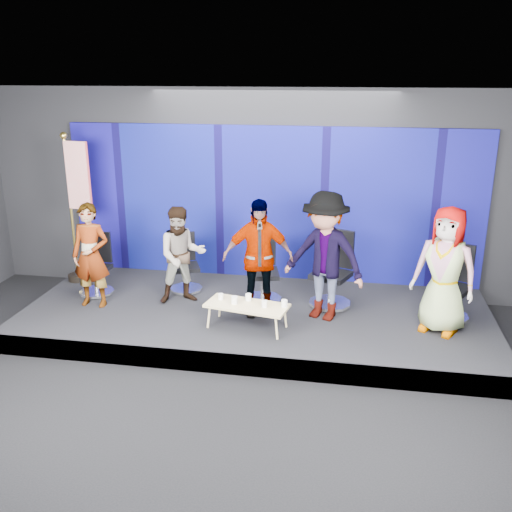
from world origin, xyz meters
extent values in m
plane|color=black|center=(0.00, 0.00, 0.00)|extent=(10.00, 10.00, 0.00)
cube|color=black|center=(0.00, 4.00, 1.75)|extent=(10.00, 0.02, 3.50)
cube|color=black|center=(0.00, 0.00, 3.50)|extent=(10.00, 8.00, 0.02)
cube|color=black|center=(0.00, 2.50, 0.15)|extent=(7.00, 3.00, 0.30)
cube|color=#0F0865|center=(0.00, 3.95, 1.60)|extent=(7.00, 0.08, 2.60)
cylinder|color=silver|center=(-2.66, 2.64, 0.33)|extent=(0.56, 0.56, 0.06)
cylinder|color=silver|center=(-2.66, 2.64, 0.54)|extent=(0.06, 0.06, 0.37)
cube|color=black|center=(-2.66, 2.64, 0.73)|extent=(0.45, 0.45, 0.06)
cube|color=black|center=(-2.65, 2.86, 1.03)|extent=(0.41, 0.05, 0.51)
imported|color=black|center=(-2.49, 2.22, 1.10)|extent=(0.59, 0.39, 1.60)
cylinder|color=silver|center=(-1.26, 3.03, 0.33)|extent=(0.70, 0.70, 0.05)
cylinder|color=silver|center=(-1.26, 3.03, 0.53)|extent=(0.06, 0.06, 0.35)
cube|color=black|center=(-1.26, 3.03, 0.71)|extent=(0.56, 0.56, 0.06)
cube|color=black|center=(-1.35, 3.22, 1.00)|extent=(0.37, 0.20, 0.49)
imported|color=black|center=(-1.18, 2.59, 1.06)|extent=(0.91, 0.82, 1.52)
cylinder|color=silver|center=(0.04, 2.79, 0.33)|extent=(0.73, 0.73, 0.06)
cylinder|color=silver|center=(0.04, 2.79, 0.56)|extent=(0.07, 0.07, 0.40)
cube|color=black|center=(0.04, 2.79, 0.77)|extent=(0.59, 0.59, 0.07)
cube|color=black|center=(-0.01, 3.03, 1.10)|extent=(0.44, 0.15, 0.56)
imported|color=black|center=(0.04, 2.34, 1.17)|extent=(1.09, 0.65, 1.75)
cylinder|color=silver|center=(1.09, 2.80, 0.33)|extent=(0.85, 0.85, 0.07)
cylinder|color=silver|center=(1.09, 2.80, 0.58)|extent=(0.08, 0.08, 0.44)
cube|color=black|center=(1.09, 2.80, 0.80)|extent=(0.68, 0.68, 0.08)
cube|color=black|center=(1.19, 3.05, 1.16)|extent=(0.47, 0.23, 0.60)
imported|color=black|center=(1.01, 2.36, 1.24)|extent=(1.39, 1.10, 1.88)
cylinder|color=silver|center=(2.81, 2.62, 0.33)|extent=(0.83, 0.83, 0.06)
cylinder|color=silver|center=(2.81, 2.62, 0.57)|extent=(0.07, 0.07, 0.41)
cube|color=black|center=(2.81, 2.62, 0.77)|extent=(0.66, 0.66, 0.07)
cube|color=black|center=(2.92, 2.84, 1.11)|extent=(0.43, 0.25, 0.56)
imported|color=black|center=(2.64, 2.20, 1.19)|extent=(1.03, 0.89, 1.77)
cube|color=tan|center=(-0.02, 1.82, 0.63)|extent=(1.22, 0.69, 0.04)
cylinder|color=tan|center=(-0.55, 1.73, 0.46)|extent=(0.03, 0.03, 0.32)
cylinder|color=tan|center=(-0.48, 2.10, 0.46)|extent=(0.03, 0.03, 0.32)
cylinder|color=tan|center=(0.44, 1.54, 0.46)|extent=(0.03, 0.03, 0.32)
cylinder|color=tan|center=(0.51, 1.91, 0.46)|extent=(0.03, 0.03, 0.32)
cylinder|color=white|center=(-0.42, 1.93, 0.70)|extent=(0.07, 0.07, 0.09)
cylinder|color=white|center=(-0.20, 1.82, 0.71)|extent=(0.09, 0.09, 0.11)
cylinder|color=white|center=(-0.03, 1.96, 0.70)|extent=(0.08, 0.08, 0.10)
cylinder|color=white|center=(0.24, 1.77, 0.70)|extent=(0.08, 0.08, 0.09)
cylinder|color=white|center=(0.50, 1.83, 0.70)|extent=(0.08, 0.08, 0.10)
cylinder|color=black|center=(-3.25, 3.19, 0.35)|extent=(0.34, 0.34, 0.10)
cylinder|color=gold|center=(-3.25, 3.19, 1.56)|extent=(0.05, 0.05, 2.30)
sphere|color=gold|center=(-3.25, 3.19, 2.76)|extent=(0.12, 0.12, 0.12)
cube|color=#A71316|center=(-3.04, 3.14, 2.13)|extent=(0.40, 0.11, 1.10)
camera|label=1|loc=(1.36, -5.38, 3.79)|focal=40.00mm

